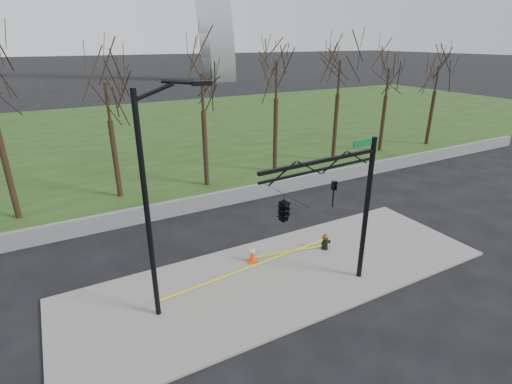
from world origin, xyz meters
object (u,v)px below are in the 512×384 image
fire_hydrant (325,242)px  traffic_signal_mast (302,203)px  traffic_cone (252,254)px  street_light (152,194)px

fire_hydrant → traffic_signal_mast: (-3.38, -2.65, 3.68)m
fire_hydrant → traffic_cone: bearing=176.4°
fire_hydrant → traffic_signal_mast: traffic_signal_mast is taller
fire_hydrant → street_light: 9.00m
fire_hydrant → traffic_cone: fire_hydrant is taller
street_light → traffic_signal_mast: bearing=-13.3°
street_light → traffic_signal_mast: street_light is taller
street_light → traffic_cone: bearing=27.3°
fire_hydrant → traffic_signal_mast: size_ratio=0.13×
fire_hydrant → traffic_cone: 3.58m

